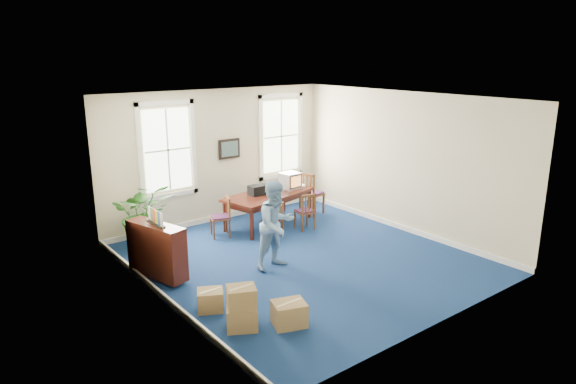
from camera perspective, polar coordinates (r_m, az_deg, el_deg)
floor at (r=10.43m, az=1.60°, el=-7.42°), size 6.50×6.50×0.00m
ceiling at (r=9.66m, az=1.74°, el=10.38°), size 6.50×6.50×0.00m
wall_back at (r=12.55m, az=-7.81°, el=3.99°), size 6.50×0.00×6.50m
wall_front at (r=7.80m, az=17.02°, el=-3.52°), size 6.50×0.00×6.50m
wall_left at (r=8.42m, az=-14.34°, el=-1.95°), size 0.00×6.50×6.50m
wall_right at (r=12.01m, az=12.82°, el=3.24°), size 0.00×6.50×6.50m
baseboard_back at (r=12.91m, az=-7.50°, el=-2.75°), size 6.00×0.04×0.12m
baseboard_left at (r=8.99m, az=-13.51°, el=-11.34°), size 0.04×6.50×0.12m
baseboard_right at (r=12.39m, az=12.31°, el=-3.75°), size 0.04×6.50×0.12m
window_left at (r=11.89m, az=-13.25°, el=4.58°), size 1.40×0.12×2.20m
window_right at (r=13.51m, az=-0.80°, el=6.22°), size 1.40×0.12×2.20m
wall_picture at (r=12.63m, az=-6.54°, el=4.79°), size 0.58×0.06×0.48m
conference_table at (r=12.33m, az=-2.13°, el=-1.87°), size 2.47×1.52×0.78m
crt_tv at (r=12.61m, az=0.21°, el=1.29°), size 0.47×0.51×0.39m
game_console at (r=12.80m, az=1.46°, el=0.72°), size 0.24×0.26×0.05m
equipment_bag at (r=12.09m, az=-3.30°, el=0.25°), size 0.46×0.30×0.23m
chair_near_left at (r=11.46m, az=-1.75°, el=-3.07°), size 0.42×0.42×0.84m
chair_near_right at (r=12.00m, az=1.88°, el=-2.11°), size 0.45×0.45×0.88m
chair_end_left at (r=11.61m, az=-7.58°, el=-2.76°), size 0.52×0.52×0.91m
chair_end_right at (r=13.09m, az=2.69°, el=-0.12°), size 0.60×0.60×1.11m
man at (r=9.75m, az=-1.31°, el=-3.66°), size 0.90×0.73×1.72m
credenza at (r=9.70m, az=-14.34°, el=-6.56°), size 0.69×1.31×0.99m
brochure_rack at (r=9.50m, az=-14.50°, el=-2.96°), size 0.34×0.65×0.29m
potted_plant at (r=11.33m, az=-15.67°, el=-2.35°), size 1.56×1.46×1.41m
cardboard_boxes at (r=8.01m, az=-4.43°, el=-12.01°), size 1.65×1.65×0.71m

